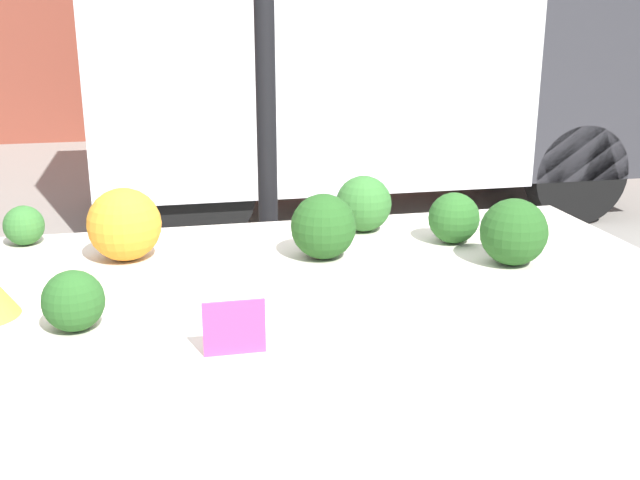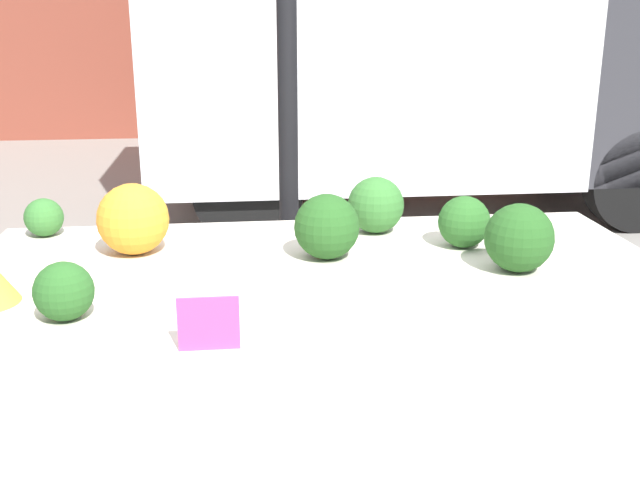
% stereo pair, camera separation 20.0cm
% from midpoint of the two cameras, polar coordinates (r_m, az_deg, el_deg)
% --- Properties ---
extents(tent_pole, '(0.07, 0.07, 2.44)m').
position_cam_midpoint_polar(tent_pole, '(2.67, -0.29, 9.32)').
color(tent_pole, black).
rests_on(tent_pole, ground_plane).
extents(parked_truck, '(4.28, 1.90, 2.75)m').
position_cam_midpoint_polar(parked_truck, '(6.07, 7.68, 15.63)').
color(parked_truck, silver).
rests_on(parked_truck, ground_plane).
extents(market_table, '(1.91, 0.99, 0.91)m').
position_cam_midpoint_polar(market_table, '(2.00, 3.12, -5.76)').
color(market_table, beige).
rests_on(market_table, ground_plane).
extents(orange_cauliflower, '(0.20, 0.20, 0.20)m').
position_cam_midpoint_polar(orange_cauliflower, '(2.16, -11.52, 1.53)').
color(orange_cauliflower, orange).
rests_on(orange_cauliflower, market_table).
extents(broccoli_head_0, '(0.18, 0.18, 0.18)m').
position_cam_midpoint_polar(broccoli_head_0, '(2.35, 6.72, 2.63)').
color(broccoli_head_0, '#336B2D').
rests_on(broccoli_head_0, market_table).
extents(broccoli_head_1, '(0.13, 0.13, 0.13)m').
position_cam_midpoint_polar(broccoli_head_1, '(1.74, -15.87, -3.84)').
color(broccoli_head_1, '#285B23').
rests_on(broccoli_head_1, market_table).
extents(broccoli_head_2, '(0.15, 0.15, 0.15)m').
position_cam_midpoint_polar(broccoli_head_2, '(2.25, 13.45, 1.32)').
color(broccoli_head_2, '#285B23').
rests_on(broccoli_head_2, market_table).
extents(broccoli_head_3, '(0.12, 0.12, 0.12)m').
position_cam_midpoint_polar(broccoli_head_3, '(2.42, -18.11, 1.61)').
color(broccoli_head_3, '#336B2D').
rests_on(broccoli_head_3, market_table).
extents(broccoli_head_4, '(0.18, 0.18, 0.18)m').
position_cam_midpoint_polar(broccoli_head_4, '(2.08, 17.64, 0.11)').
color(broccoli_head_4, '#23511E').
rests_on(broccoli_head_4, market_table).
extents(broccoli_head_5, '(0.18, 0.18, 0.18)m').
position_cam_midpoint_polar(broccoli_head_5, '(2.09, 3.27, 0.98)').
color(broccoli_head_5, '#23511E').
rests_on(broccoli_head_5, market_table).
extents(price_sign, '(0.13, 0.01, 0.12)m').
position_cam_midpoint_polar(price_sign, '(1.53, -4.79, -6.44)').
color(price_sign, '#EF4793').
rests_on(price_sign, market_table).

